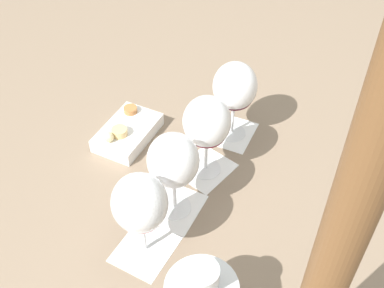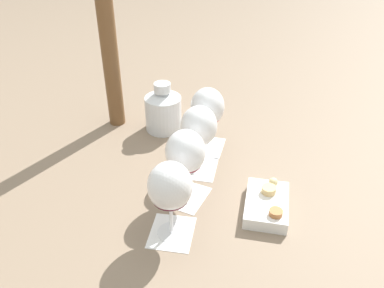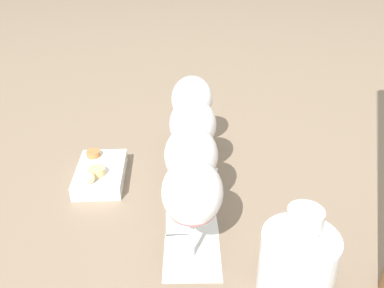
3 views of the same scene
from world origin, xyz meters
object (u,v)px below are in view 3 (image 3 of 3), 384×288
(wine_glass_1, at_px, (191,159))
(snack_dish, at_px, (100,173))
(wine_glass_0, at_px, (192,197))
(ceramic_vase, at_px, (298,259))
(wine_glass_3, at_px, (192,102))
(wine_glass_2, at_px, (193,128))

(wine_glass_1, distance_m, snack_dish, 0.26)
(wine_glass_0, relative_size, wine_glass_1, 1.00)
(wine_glass_1, xyz_separation_m, ceramic_vase, (-0.23, -0.08, -0.06))
(wine_glass_3, distance_m, ceramic_vase, 0.48)
(wine_glass_0, bearing_deg, ceramic_vase, -135.48)
(wine_glass_3, xyz_separation_m, ceramic_vase, (-0.47, 0.01, -0.06))
(wine_glass_0, xyz_separation_m, wine_glass_3, (0.35, -0.13, 0.00))
(wine_glass_2, distance_m, wine_glass_3, 0.13)
(wine_glass_3, bearing_deg, snack_dish, 102.12)
(wine_glass_2, relative_size, snack_dish, 1.05)
(wine_glass_2, height_order, ceramic_vase, wine_glass_2)
(wine_glass_0, distance_m, ceramic_vase, 0.19)
(wine_glass_0, distance_m, snack_dish, 0.33)
(wine_glass_1, xyz_separation_m, wine_glass_3, (0.24, -0.09, 0.00))
(wine_glass_1, bearing_deg, wine_glass_0, 159.91)
(snack_dish, bearing_deg, wine_glass_0, -160.24)
(wine_glass_0, relative_size, wine_glass_3, 1.00)
(wine_glass_0, xyz_separation_m, wine_glass_1, (0.11, -0.04, -0.00))
(snack_dish, bearing_deg, wine_glass_1, -142.50)
(wine_glass_2, height_order, wine_glass_3, same)
(wine_glass_3, bearing_deg, ceramic_vase, 178.71)
(snack_dish, bearing_deg, wine_glass_3, -77.88)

